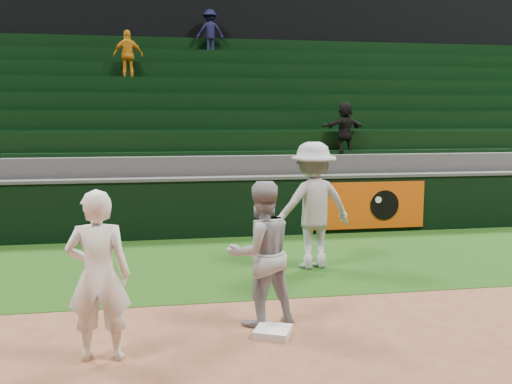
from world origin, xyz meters
The scene contains 9 objects.
ground centered at (0.00, 0.00, 0.00)m, with size 70.00×70.00×0.00m, color brown.
foul_grass centered at (0.00, 3.00, 0.00)m, with size 36.00×4.20×0.01m, color #15370D.
upper_deck centered at (0.00, 17.45, 6.00)m, with size 40.00×12.00×12.00m, color black.
first_base centered at (-0.15, -0.35, 0.04)m, with size 0.39×0.39×0.09m, color silver.
first_baseman centered at (-2.01, -0.65, 0.88)m, with size 0.64×0.42×1.76m, color white.
baserunner centered at (-0.21, 0.06, 0.86)m, with size 0.84×0.65×1.72m, color #93969D.
base_coach centered at (1.09, 2.45, 1.04)m, with size 1.33×0.77×2.06m, color #A2A5B0.
field_wall centered at (0.03, 5.20, 0.63)m, with size 36.00×0.45×1.25m.
stadium_seating centered at (0.00, 8.97, 1.70)m, with size 36.00×5.95×5.65m.
Camera 1 is at (-1.42, -6.42, 2.45)m, focal length 40.00 mm.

